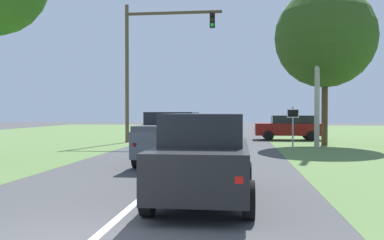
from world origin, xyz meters
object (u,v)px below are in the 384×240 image
pickup_truck_lead (173,137)px  crossing_suv_far (289,127)px  red_suv_near (205,155)px  traffic_light (148,54)px  oak_tree_right (325,38)px  keep_moving_sign (293,122)px  utility_pole_right (317,54)px

pickup_truck_lead → crossing_suv_far: 15.10m
red_suv_near → pickup_truck_lead: bearing=105.4°
traffic_light → oak_tree_right: oak_tree_right is taller
keep_moving_sign → utility_pole_right: (1.50, 1.70, 3.72)m
crossing_suv_far → oak_tree_right: bearing=-70.9°
pickup_truck_lead → traffic_light: 11.77m
oak_tree_right → crossing_suv_far: 7.17m
red_suv_near → utility_pole_right: utility_pole_right is taller
traffic_light → keep_moving_sign: (8.54, -4.45, -4.24)m
red_suv_near → keep_moving_sign: (3.45, 12.29, 0.44)m
red_suv_near → pickup_truck_lead: size_ratio=0.86×
keep_moving_sign → crossing_suv_far: 8.09m
traffic_light → keep_moving_sign: bearing=-27.5°
pickup_truck_lead → utility_pole_right: bearing=48.2°
keep_moving_sign → oak_tree_right: oak_tree_right is taller
pickup_truck_lead → utility_pole_right: size_ratio=0.51×
red_suv_near → traffic_light: size_ratio=0.51×
traffic_light → crossing_suv_far: traffic_light is taller
red_suv_near → crossing_suv_far: (4.21, 20.33, -0.10)m
oak_tree_right → keep_moving_sign: bearing=-122.3°
utility_pole_right → pickup_truck_lead: bearing=-131.8°
pickup_truck_lead → utility_pole_right: 10.92m
red_suv_near → utility_pole_right: bearing=70.5°
oak_tree_right → utility_pole_right: bearing=-112.3°
red_suv_near → keep_moving_sign: keep_moving_sign is taller
pickup_truck_lead → keep_moving_sign: size_ratio=2.35×
traffic_light → crossing_suv_far: 11.05m
keep_moving_sign → oak_tree_right: 6.52m
red_suv_near → pickup_truck_lead: pickup_truck_lead is taller
pickup_truck_lead → crossing_suv_far: pickup_truck_lead is taller
red_suv_near → pickup_truck_lead: 6.70m
keep_moving_sign → pickup_truck_lead: bearing=-131.9°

